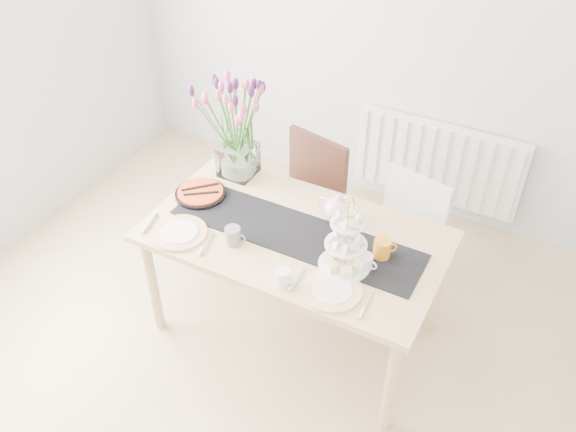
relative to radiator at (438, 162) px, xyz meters
The scene contains 16 objects.
room_shell 2.40m from the radiator, 102.86° to the right, with size 4.50×4.50×4.50m.
radiator is the anchor object (origin of this frame).
dining_table 1.54m from the radiator, 104.10° to the right, with size 1.60×0.90×0.75m.
chair_brown 1.07m from the radiator, 125.28° to the right, with size 0.53×0.53×0.90m.
chair_white 0.91m from the radiator, 86.21° to the right, with size 0.50×0.50×0.85m.
table_runner 1.56m from the radiator, 104.10° to the right, with size 1.40×0.35×0.01m, color black.
tulip_vase 1.64m from the radiator, 129.40° to the right, with size 0.72×0.72×0.62m.
cake_stand 1.64m from the radiator, 91.36° to the right, with size 0.26×0.26×0.39m.
teapot 1.34m from the radiator, 99.89° to the right, with size 0.25×0.20×0.16m, color white, non-canonical shape.
cream_jug 1.59m from the radiator, 87.94° to the right, with size 0.08×0.08×0.08m, color silver.
tart_tin 1.79m from the radiator, 125.07° to the right, with size 0.29×0.29×0.04m.
mug_grey 1.85m from the radiator, 110.18° to the right, with size 0.08×0.08×0.10m, color slate.
mug_white 1.89m from the radiator, 97.73° to the right, with size 0.07×0.07×0.09m, color white.
mug_orange 1.48m from the radiator, 86.01° to the right, with size 0.09×0.09×0.11m, color orange.
plate_left 2.02m from the radiator, 117.35° to the right, with size 0.30×0.30×0.02m, color silver.
plate_right 1.80m from the radiator, 90.60° to the right, with size 0.29×0.29×0.02m, color white.
Camera 1 is at (1.26, -1.50, 2.88)m, focal length 38.00 mm.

